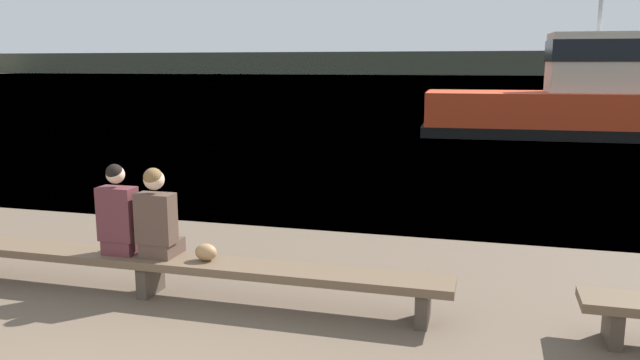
{
  "coord_description": "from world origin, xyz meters",
  "views": [
    {
      "loc": [
        2.84,
        -2.89,
        2.47
      ],
      "look_at": [
        0.45,
        5.87,
        0.78
      ],
      "focal_mm": 35.0,
      "sensor_mm": 36.0,
      "label": 1
    }
  ],
  "objects_px": {
    "person_right": "(157,218)",
    "tugboat_red": "(592,105)",
    "person_left": "(119,216)",
    "shopping_bag": "(206,252)",
    "bench_main": "(150,263)"
  },
  "relations": [
    {
      "from": "person_left",
      "to": "tugboat_red",
      "type": "distance_m",
      "value": 18.72
    },
    {
      "from": "shopping_bag",
      "to": "tugboat_red",
      "type": "distance_m",
      "value": 18.35
    },
    {
      "from": "person_left",
      "to": "person_right",
      "type": "xyz_separation_m",
      "value": [
        0.46,
        -0.0,
        0.01
      ]
    },
    {
      "from": "person_left",
      "to": "bench_main",
      "type": "bearing_deg",
      "value": -1.02
    },
    {
      "from": "bench_main",
      "to": "person_left",
      "type": "distance_m",
      "value": 0.61
    },
    {
      "from": "bench_main",
      "to": "shopping_bag",
      "type": "bearing_deg",
      "value": 1.54
    },
    {
      "from": "person_right",
      "to": "tugboat_red",
      "type": "distance_m",
      "value": 18.55
    },
    {
      "from": "tugboat_red",
      "to": "shopping_bag",
      "type": "bearing_deg",
      "value": 157.74
    },
    {
      "from": "person_right",
      "to": "tugboat_red",
      "type": "xyz_separation_m",
      "value": [
        6.7,
        17.29,
        0.24
      ]
    },
    {
      "from": "person_left",
      "to": "person_right",
      "type": "distance_m",
      "value": 0.46
    },
    {
      "from": "bench_main",
      "to": "shopping_bag",
      "type": "height_order",
      "value": "shopping_bag"
    },
    {
      "from": "person_left",
      "to": "tugboat_red",
      "type": "bearing_deg",
      "value": 67.51
    },
    {
      "from": "tugboat_red",
      "to": "person_left",
      "type": "bearing_deg",
      "value": 154.85
    },
    {
      "from": "shopping_bag",
      "to": "tugboat_red",
      "type": "bearing_deg",
      "value": 70.4
    },
    {
      "from": "person_left",
      "to": "tugboat_red",
      "type": "height_order",
      "value": "tugboat_red"
    }
  ]
}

